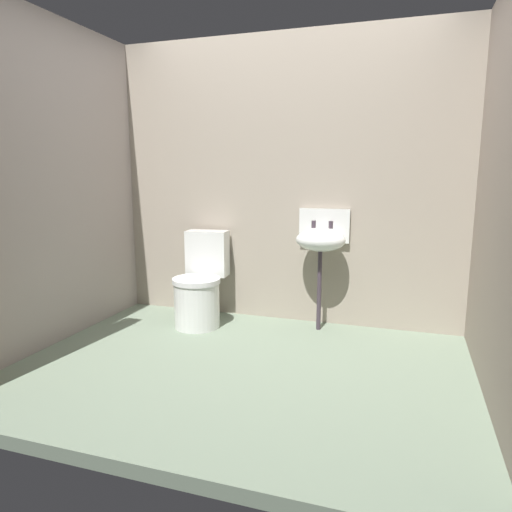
% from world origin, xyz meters
% --- Properties ---
extents(ground_plane, '(3.39, 2.45, 0.08)m').
position_xyz_m(ground_plane, '(0.00, 0.00, -0.04)').
color(ground_plane, gray).
extents(wall_back, '(3.39, 0.10, 2.42)m').
position_xyz_m(wall_back, '(0.00, 1.07, 1.21)').
color(wall_back, '#A19483').
rests_on(wall_back, ground).
extents(wall_left, '(0.10, 2.25, 2.42)m').
position_xyz_m(wall_left, '(-1.54, 0.10, 1.21)').
color(wall_left, gray).
rests_on(wall_left, ground).
extents(wall_right, '(0.10, 2.25, 2.42)m').
position_xyz_m(wall_right, '(1.54, 0.10, 1.21)').
color(wall_right, '#A69488').
rests_on(wall_right, ground).
extents(toilet_near_wall, '(0.44, 0.62, 0.78)m').
position_xyz_m(toilet_near_wall, '(-0.64, 0.67, 0.32)').
color(toilet_near_wall, white).
rests_on(toilet_near_wall, ground).
extents(sink, '(0.42, 0.34, 0.99)m').
position_xyz_m(sink, '(0.36, 0.86, 0.75)').
color(sink, '#3F343E').
rests_on(sink, ground).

